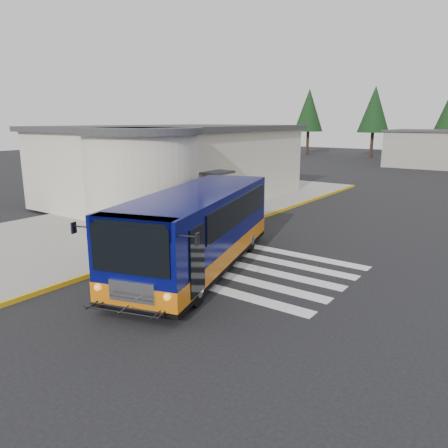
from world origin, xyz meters
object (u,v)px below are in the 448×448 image
Objects in this scene: transit_bus at (198,232)px; pedestrian_b at (138,227)px; pedestrian_a at (112,235)px; bollard at (109,242)px.

transit_bus is 3.29m from pedestrian_b.
bollard is at bearing 116.52° from pedestrian_a.
pedestrian_a is at bearing 39.72° from bollard.
pedestrian_b is 1.83× the size of bollard.
transit_bus reaches higher than pedestrian_b.
pedestrian_a is 0.86× the size of pedestrian_b.
pedestrian_a is 1.22m from pedestrian_b.
transit_bus is 6.59× the size of pedestrian_a.
pedestrian_a reaches higher than bollard.
transit_bus reaches higher than pedestrian_a.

